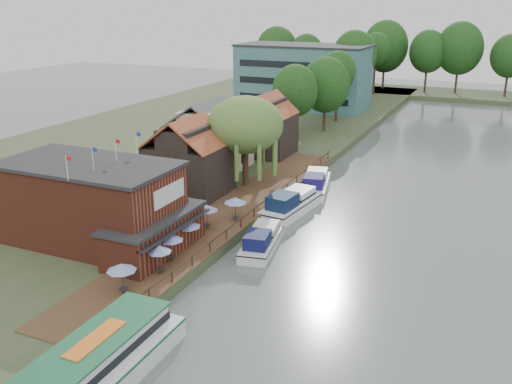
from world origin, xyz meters
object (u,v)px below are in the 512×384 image
at_px(willow, 245,142).
at_px(umbrella_4, 207,217).
at_px(umbrella_0, 122,279).
at_px(umbrella_1, 159,259).
at_px(cruiser_1, 291,201).
at_px(hotel_block, 303,76).
at_px(cottage_a, 189,156).
at_px(pub, 109,206).
at_px(cruiser_2, 315,181).
at_px(cottage_c, 266,124).
at_px(tour_boat, 89,369).
at_px(cottage_b, 209,135).
at_px(swan, 158,343).
at_px(cruiser_0, 262,238).
at_px(umbrella_5, 235,209).
at_px(umbrella_2, 171,247).
at_px(umbrella_3, 187,233).

distance_m(willow, umbrella_4, 14.30).
height_order(umbrella_0, umbrella_1, same).
bearing_deg(umbrella_0, willow, 96.12).
distance_m(umbrella_1, cruiser_1, 19.89).
bearing_deg(umbrella_1, hotel_block, 101.48).
xyz_separation_m(cottage_a, umbrella_1, (8.05, -18.14, -2.96)).
height_order(pub, cruiser_2, pub).
relative_size(cruiser_1, cruiser_2, 1.05).
distance_m(cottage_c, tour_boat, 50.97).
height_order(cottage_c, umbrella_1, cottage_c).
distance_m(pub, cottage_b, 25.33).
xyz_separation_m(umbrella_4, swan, (5.53, -16.68, -2.07)).
height_order(cruiser_0, cruiser_1, cruiser_1).
height_order(pub, cottage_b, cottage_b).
bearing_deg(hotel_block, umbrella_5, -75.93).
bearing_deg(swan, umbrella_1, 121.97).
height_order(pub, willow, willow).
height_order(cottage_a, umbrella_4, cottage_a).
height_order(willow, cruiser_1, willow).
height_order(cottage_a, umbrella_1, cottage_a).
relative_size(pub, umbrella_0, 8.42).
xyz_separation_m(willow, cruiser_0, (7.95, -13.35, -5.12)).
bearing_deg(umbrella_2, umbrella_4, 95.24).
relative_size(umbrella_4, cruiser_2, 0.24).
xyz_separation_m(cottage_c, cruiser_1, (10.56, -17.58, -3.96)).
bearing_deg(swan, cruiser_0, 90.05).
height_order(cruiser_0, swan, cruiser_0).
relative_size(umbrella_1, tour_boat, 0.16).
relative_size(willow, umbrella_0, 4.39).
bearing_deg(cottage_b, pub, -80.91).
relative_size(umbrella_2, swan, 5.40).
bearing_deg(umbrella_0, hotel_block, 100.46).
distance_m(cottage_c, umbrella_4, 28.32).
height_order(pub, swan, pub).
relative_size(willow, umbrella_2, 4.39).
relative_size(cottage_b, umbrella_1, 4.04).
relative_size(cruiser_0, cruiser_2, 0.91).
bearing_deg(cruiser_2, cottage_b, 165.58).
bearing_deg(umbrella_2, umbrella_1, -79.01).
bearing_deg(swan, umbrella_3, 112.45).
height_order(umbrella_0, umbrella_2, same).
bearing_deg(cruiser_2, cruiser_1, -102.06).
bearing_deg(pub, umbrella_4, 47.46).
bearing_deg(cottage_c, cruiser_2, -42.07).
bearing_deg(willow, pub, -99.93).
bearing_deg(cottage_c, umbrella_3, -78.74).
distance_m(umbrella_3, cruiser_0, 6.87).
height_order(hotel_block, umbrella_0, hotel_block).
height_order(pub, umbrella_5, pub).
height_order(cottage_b, umbrella_4, cottage_b).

